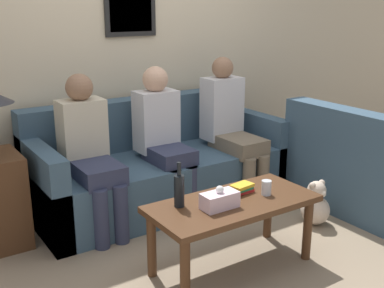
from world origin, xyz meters
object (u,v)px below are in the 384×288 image
Objects in this scene: drinking_glass at (266,188)px; wine_bottle at (179,190)px; teddy_bear at (316,205)px; couch_side at (382,176)px; person_middle at (163,134)px; coffee_table at (233,211)px; couch_main at (158,168)px; person_left at (89,149)px; person_right at (231,124)px.

wine_bottle is at bearing 164.98° from drinking_glass.
wine_bottle is 1.35m from teddy_bear.
person_middle is at bearing 54.53° from couch_side.
couch_side is at bearing 2.57° from drinking_glass.
coffee_table is at bearing -19.36° from wine_bottle.
person_middle is at bearing -103.33° from couch_main.
person_middle is 1.34m from teddy_bear.
wine_bottle is 2.94× the size of drinking_glass.
person_middle is 3.33× the size of teddy_bear.
drinking_glass is 1.34m from person_left.
person_middle reaches higher than teddy_bear.
person_left is 0.96× the size of person_right.
person_right is (1.11, 0.92, 0.08)m from wine_bottle.
coffee_table is 1.20m from person_left.
wine_bottle is 1.05m from person_middle.
couch_main is 22.17× the size of drinking_glass.
teddy_bear is at bearing -52.98° from couch_main.
couch_main is 1.46× the size of couch_side.
wine_bottle is at bearing -140.41° from person_right.
coffee_table is 0.28m from drinking_glass.
coffee_table is (-0.14, -1.22, 0.09)m from couch_main.
couch_main is at bearing 13.89° from person_left.
coffee_table is 0.93× the size of person_left.
couch_main is at bearing 94.63° from drinking_glass.
couch_side is at bearing -2.85° from wine_bottle.
person_middle is at bearing 97.09° from drinking_glass.
teddy_bear is (-0.63, 0.13, -0.15)m from couch_side.
wine_bottle is at bearing -113.30° from couch_main.
couch_side is 0.66m from teddy_bear.
wine_bottle is at bearing 87.15° from couch_side.
couch_side reaches higher than coffee_table.
coffee_table is 0.99m from teddy_bear.
coffee_table is 0.89× the size of person_right.
coffee_table is (-1.58, -0.02, 0.09)m from couch_side.
person_left reaches higher than wine_bottle.
person_left is 3.31× the size of teddy_bear.
wine_bottle is 0.23× the size of person_right.
person_right reaches higher than teddy_bear.
teddy_bear is at bearing 8.99° from coffee_table.
teddy_bear is (0.95, 0.15, -0.24)m from coffee_table.
teddy_bear is (0.70, 0.19, -0.36)m from drinking_glass.
teddy_bear is (0.81, -1.07, -0.15)m from couch_main.
teddy_bear is at bearing 78.37° from couch_side.
couch_side is 15.21× the size of drinking_glass.
couch_main is at bearing 50.11° from couch_side.
wine_bottle is (-0.33, 0.12, 0.18)m from coffee_table.
person_left is at bearing -166.11° from couch_main.
couch_main is 1.76× the size of person_right.
person_left is at bearing 148.70° from teddy_bear.
person_right is at bearing -15.96° from couch_main.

